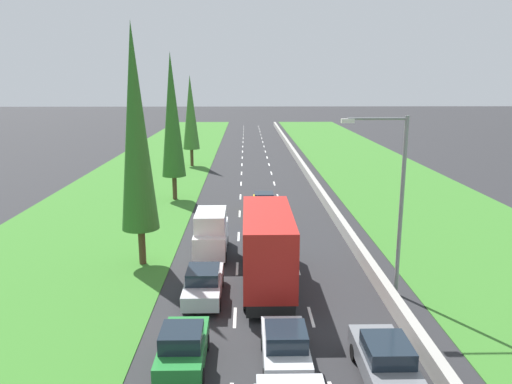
{
  "coord_description": "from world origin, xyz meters",
  "views": [
    {
      "loc": [
        -1.2,
        0.29,
        10.59
      ],
      "look_at": [
        -0.27,
        46.3,
        0.16
      ],
      "focal_mm": 34.56,
      "sensor_mm": 36.0,
      "label": 1
    }
  ],
  "objects": [
    {
      "name": "poplar_tree_second",
      "position": [
        -7.34,
        27.88,
        7.94
      ],
      "size": [
        2.14,
        2.14,
        13.78
      ],
      "color": "#4C3823",
      "rests_on": "ground"
    },
    {
      "name": "grass_verge_right",
      "position": [
        14.35,
        60.0,
        0.02
      ],
      "size": [
        14.0,
        140.0,
        0.04
      ],
      "primitive_type": "cube",
      "color": "#387528",
      "rests_on": "ground"
    },
    {
      "name": "silver_sedan_left_lane",
      "position": [
        -3.33,
        23.03,
        0.81
      ],
      "size": [
        1.82,
        4.5,
        1.64
      ],
      "color": "silver",
      "rests_on": "ground"
    },
    {
      "name": "street_light_mast",
      "position": [
        6.02,
        23.42,
        5.23
      ],
      "size": [
        3.2,
        0.28,
        9.0
      ],
      "color": "gray",
      "rests_on": "ground"
    },
    {
      "name": "white_van_left_lane",
      "position": [
        -3.38,
        29.46,
        1.4
      ],
      "size": [
        1.96,
        4.9,
        2.82
      ],
      "color": "white",
      "rests_on": "ground"
    },
    {
      "name": "silver_hatchback_centre_lane",
      "position": [
        0.23,
        16.97,
        0.84
      ],
      "size": [
        1.74,
        3.9,
        1.72
      ],
      "color": "silver",
      "rests_on": "ground"
    },
    {
      "name": "poplar_tree_third",
      "position": [
        -7.71,
        44.1,
        7.59
      ],
      "size": [
        2.13,
        2.13,
        13.08
      ],
      "color": "#4C3823",
      "rests_on": "ground"
    },
    {
      "name": "red_box_truck_centre_lane",
      "position": [
        -0.14,
        24.79,
        2.18
      ],
      "size": [
        2.46,
        9.4,
        4.18
      ],
      "color": "black",
      "rests_on": "ground"
    },
    {
      "name": "grey_sedan_right_lane",
      "position": [
        3.75,
        16.0,
        0.81
      ],
      "size": [
        1.82,
        4.5,
        1.64
      ],
      "color": "slate",
      "rests_on": "ground"
    },
    {
      "name": "green_hatchback_left_lane",
      "position": [
        -3.6,
        17.01,
        0.84
      ],
      "size": [
        1.74,
        3.9,
        1.72
      ],
      "color": "#237A33",
      "rests_on": "ground"
    },
    {
      "name": "poplar_tree_fourth",
      "position": [
        -8.08,
        62.18,
        6.7
      ],
      "size": [
        2.08,
        2.08,
        11.29
      ],
      "color": "#4C3823",
      "rests_on": "ground"
    },
    {
      "name": "blue_sedan_centre_lane",
      "position": [
        0.24,
        33.97,
        0.81
      ],
      "size": [
        1.82,
        4.5,
        1.64
      ],
      "color": "#1E47B7",
      "rests_on": "ground"
    },
    {
      "name": "lane_markings",
      "position": [
        0.0,
        60.0,
        0.01
      ],
      "size": [
        3.64,
        116.0,
        0.01
      ],
      "color": "white",
      "rests_on": "ground"
    },
    {
      "name": "grass_verge_left",
      "position": [
        -12.65,
        60.0,
        0.02
      ],
      "size": [
        14.0,
        140.0,
        0.04
      ],
      "primitive_type": "cube",
      "color": "#387528",
      "rests_on": "ground"
    },
    {
      "name": "ground_plane",
      "position": [
        0.0,
        60.0,
        0.0
      ],
      "size": [
        300.0,
        300.0,
        0.0
      ],
      "primitive_type": "plane",
      "color": "#28282B",
      "rests_on": "ground"
    },
    {
      "name": "yellow_hatchback_centre_lane",
      "position": [
        0.23,
        39.34,
        0.84
      ],
      "size": [
        1.74,
        3.9,
        1.72
      ],
      "color": "yellow",
      "rests_on": "ground"
    },
    {
      "name": "median_barrier",
      "position": [
        5.7,
        60.0,
        0.42
      ],
      "size": [
        0.44,
        120.0,
        0.85
      ],
      "primitive_type": "cube",
      "color": "#9E9B93",
      "rests_on": "ground"
    }
  ]
}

